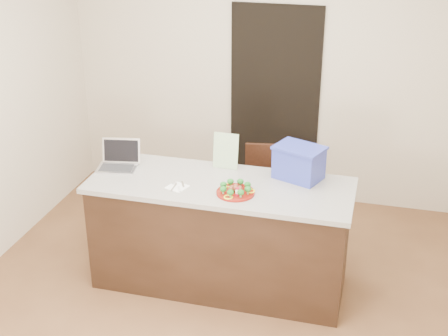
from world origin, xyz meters
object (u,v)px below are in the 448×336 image
(napkin, at_px, (177,187))
(yogurt_bottle, at_px, (237,193))
(island, at_px, (220,234))
(laptop, at_px, (119,160))
(blue_box, at_px, (299,162))
(plate, at_px, (235,192))
(chair, at_px, (263,185))

(napkin, xyz_separation_m, yogurt_bottle, (0.48, -0.04, 0.03))
(island, distance_m, yogurt_bottle, 0.56)
(laptop, bearing_deg, island, -16.09)
(napkin, height_order, blue_box, blue_box)
(napkin, bearing_deg, yogurt_bottle, -4.60)
(plate, relative_size, yogurt_bottle, 3.89)
(plate, bearing_deg, yogurt_bottle, -61.16)
(island, bearing_deg, plate, -42.07)
(napkin, xyz_separation_m, laptop, (-0.58, 0.24, 0.06))
(yogurt_bottle, distance_m, chair, 1.20)
(yogurt_bottle, relative_size, chair, 0.09)
(plate, height_order, laptop, laptop)
(plate, xyz_separation_m, chair, (0.01, 1.05, -0.44))
(napkin, distance_m, yogurt_bottle, 0.49)
(island, relative_size, plate, 7.13)
(island, distance_m, napkin, 0.57)
(island, height_order, yogurt_bottle, yogurt_bottle)
(island, bearing_deg, blue_box, 23.48)
(plate, relative_size, chair, 0.33)
(napkin, xyz_separation_m, blue_box, (0.87, 0.40, 0.13))
(blue_box, bearing_deg, yogurt_bottle, -109.96)
(island, relative_size, napkin, 14.54)
(island, height_order, napkin, napkin)
(plate, bearing_deg, chair, 89.60)
(blue_box, bearing_deg, laptop, -152.68)
(blue_box, relative_size, chair, 0.51)
(blue_box, bearing_deg, napkin, -134.02)
(yogurt_bottle, height_order, chair, yogurt_bottle)
(island, distance_m, blue_box, 0.86)
(laptop, bearing_deg, blue_box, -4.03)
(blue_box, height_order, chair, blue_box)
(yogurt_bottle, relative_size, laptop, 0.21)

